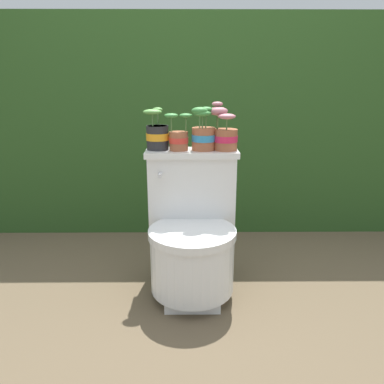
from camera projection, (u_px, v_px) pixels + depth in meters
The scene contains 7 objects.
ground_plane at pixel (206, 300), 1.85m from camera, with size 12.00×12.00×0.00m, color brown.
hedge_backdrop at pixel (200, 124), 2.78m from camera, with size 4.10×0.67×1.45m.
toilet at pixel (192, 234), 1.87m from camera, with size 0.47×0.53×0.70m.
potted_plant_left at pixel (157, 135), 1.88m from camera, with size 0.12×0.12×0.21m.
potted_plant_midleft at pixel (179, 137), 1.87m from camera, with size 0.14×0.10×0.18m.
potted_plant_middle at pixel (203, 134), 1.86m from camera, with size 0.12×0.12×0.21m.
potted_plant_midright at pixel (225, 134), 1.87m from camera, with size 0.15×0.12×0.24m.
Camera 1 is at (-0.08, -1.62, 1.04)m, focal length 35.00 mm.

